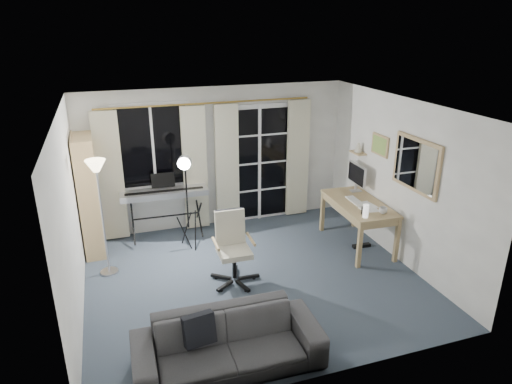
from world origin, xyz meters
TOP-DOWN VIEW (x-y plane):
  - floor at (0.00, 0.00)m, footprint 4.50×4.00m
  - window at (-1.05, 1.97)m, footprint 1.20×0.08m
  - french_door at (0.75, 1.97)m, footprint 1.32×0.09m
  - curtains at (-0.14, 1.88)m, footprint 3.60×0.07m
  - bookshelf at (-2.12, 1.62)m, footprint 0.32×0.86m
  - torchiere_lamp at (-1.91, 0.81)m, footprint 0.29×0.29m
  - keyboard_piano at (-0.95, 1.70)m, footprint 1.40×0.71m
  - studio_light at (-0.69, 1.17)m, footprint 0.34×0.35m
  - office_chair at (-0.27, 0.11)m, footprint 0.66×0.69m
  - desk at (1.88, 0.44)m, footprint 0.75×1.41m
  - monitor at (2.08, 0.89)m, footprint 0.18×0.53m
  - desk_clutter at (1.81, 0.22)m, footprint 0.46×0.84m
  - mug at (1.98, -0.06)m, footprint 0.13×0.10m
  - wall_mirror at (2.22, -0.35)m, footprint 0.04×0.94m
  - framed_print at (2.23, 0.55)m, footprint 0.03×0.42m
  - wall_shelf at (2.16, 1.05)m, footprint 0.16×0.30m
  - sofa at (-0.79, -1.55)m, footprint 1.95×0.61m

SIDE VIEW (x-z plane):
  - floor at x=0.00m, z-range -0.02..0.00m
  - sofa at x=-0.79m, z-range 0.00..0.76m
  - desk_clutter at x=1.81m, z-range 0.11..1.05m
  - office_chair at x=-0.27m, z-range 0.09..1.08m
  - desk at x=1.88m, z-range 0.28..1.02m
  - keyboard_piano at x=-0.95m, z-range 0.26..1.27m
  - mug at x=1.98m, z-range 0.74..0.86m
  - bookshelf at x=-2.12m, z-range -0.05..1.79m
  - monitor at x=2.08m, z-range 0.79..1.25m
  - french_door at x=0.75m, z-range -0.03..2.08m
  - curtains at x=-0.14m, z-range 0.03..2.16m
  - studio_light at x=-0.69m, z-range 0.47..2.03m
  - torchiere_lamp at x=-1.91m, z-range 0.51..2.20m
  - wall_shelf at x=2.16m, z-range 1.32..1.50m
  - window at x=-1.05m, z-range 0.80..2.20m
  - wall_mirror at x=2.22m, z-range 1.18..1.92m
  - framed_print at x=2.23m, z-range 1.44..1.76m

